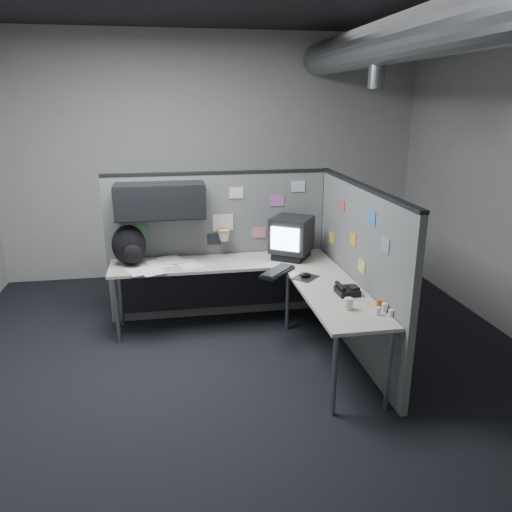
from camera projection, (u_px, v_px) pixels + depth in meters
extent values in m
cube|color=black|center=(246.00, 370.00, 4.54)|extent=(5.60, 5.60, 0.01)
cube|color=#9E9E99|center=(213.00, 158.00, 6.69)|extent=(5.60, 0.01, 3.20)
cube|color=#9E9E99|center=(395.00, 375.00, 1.42)|extent=(5.60, 0.01, 3.20)
cylinder|color=slate|center=(420.00, 33.00, 3.91)|extent=(0.40, 5.49, 0.40)
cylinder|color=slate|center=(377.00, 72.00, 4.74)|extent=(0.16, 0.16, 0.30)
cube|color=slate|center=(220.00, 247.00, 5.50)|extent=(2.43, 0.06, 1.60)
cube|color=black|center=(218.00, 173.00, 5.26)|extent=(2.43, 0.07, 0.03)
cube|color=black|center=(323.00, 242.00, 5.70)|extent=(0.07, 0.07, 1.60)
cube|color=black|center=(160.00, 201.00, 5.04)|extent=(0.90, 0.35, 0.35)
cube|color=black|center=(160.00, 204.00, 4.88)|extent=(0.90, 0.02, 0.33)
cube|color=silver|center=(223.00, 223.00, 5.39)|extent=(0.22, 0.02, 0.18)
torus|color=#D85914|center=(224.00, 230.00, 5.32)|extent=(0.16, 0.16, 0.01)
cone|color=white|center=(224.00, 236.00, 5.34)|extent=(0.14, 0.14, 0.11)
cube|color=#4CB266|center=(138.00, 232.00, 5.26)|extent=(0.15, 0.01, 0.12)
cube|color=silver|center=(236.00, 193.00, 5.32)|extent=(0.15, 0.01, 0.12)
cube|color=#D87F7F|center=(259.00, 233.00, 5.50)|extent=(0.15, 0.01, 0.12)
cube|color=#B266B2|center=(277.00, 201.00, 5.43)|extent=(0.15, 0.01, 0.12)
cube|color=silver|center=(298.00, 186.00, 5.42)|extent=(0.15, 0.01, 0.12)
cube|color=#26262D|center=(214.00, 239.00, 5.43)|extent=(0.15, 0.01, 0.12)
cube|color=slate|center=(358.00, 272.00, 4.68)|extent=(0.06, 2.23, 1.60)
cube|color=black|center=(363.00, 186.00, 4.44)|extent=(0.07, 2.23, 0.03)
cube|color=#CC4C4C|center=(342.00, 206.00, 4.92)|extent=(0.01, 0.15, 0.12)
cube|color=orange|center=(353.00, 240.00, 4.67)|extent=(0.01, 0.15, 0.12)
cube|color=#337FCC|center=(372.00, 218.00, 4.20)|extent=(0.01, 0.15, 0.12)
cube|color=gold|center=(332.00, 238.00, 5.27)|extent=(0.01, 0.15, 0.12)
cube|color=gray|center=(385.00, 245.00, 3.96)|extent=(0.01, 0.15, 0.12)
cube|color=#E5D84C|center=(362.00, 266.00, 4.48)|extent=(0.01, 0.15, 0.12)
cube|color=#B3ADA1|center=(222.00, 263.00, 5.23)|extent=(2.30, 0.56, 0.03)
cube|color=#B3ADA1|center=(335.00, 294.00, 4.38)|extent=(0.56, 1.55, 0.03)
cube|color=black|center=(220.00, 284.00, 5.53)|extent=(2.18, 0.02, 0.55)
cylinder|color=gray|center=(117.00, 310.00, 4.95)|extent=(0.04, 0.04, 0.70)
cylinder|color=gray|center=(121.00, 294.00, 5.36)|extent=(0.04, 0.04, 0.70)
cylinder|color=gray|center=(287.00, 299.00, 5.24)|extent=(0.04, 0.04, 0.70)
cylinder|color=gray|center=(334.00, 375.00, 3.79)|extent=(0.04, 0.04, 0.70)
cylinder|color=gray|center=(389.00, 370.00, 3.86)|extent=(0.04, 0.04, 0.70)
cube|color=black|center=(291.00, 254.00, 5.34)|extent=(0.47, 0.49, 0.07)
cube|color=black|center=(292.00, 234.00, 5.28)|extent=(0.54, 0.54, 0.37)
cube|color=white|center=(285.00, 239.00, 5.10)|extent=(0.26, 0.18, 0.24)
cube|color=black|center=(277.00, 272.00, 4.86)|extent=(0.42, 0.45, 0.03)
cube|color=black|center=(277.00, 270.00, 4.86)|extent=(0.38, 0.40, 0.01)
cube|color=black|center=(305.00, 277.00, 4.75)|extent=(0.30, 0.30, 0.01)
ellipsoid|color=black|center=(305.00, 275.00, 4.74)|extent=(0.11, 0.08, 0.04)
cube|color=black|center=(347.00, 291.00, 4.35)|extent=(0.19, 0.20, 0.05)
cylinder|color=black|center=(340.00, 286.00, 4.33)|extent=(0.05, 0.18, 0.04)
cube|color=black|center=(354.00, 287.00, 4.34)|extent=(0.08, 0.11, 0.02)
cylinder|color=silver|center=(384.00, 308.00, 3.97)|extent=(0.06, 0.06, 0.08)
cylinder|color=silver|center=(378.00, 311.00, 3.92)|extent=(0.05, 0.05, 0.06)
cylinder|color=silver|center=(391.00, 313.00, 3.90)|extent=(0.05, 0.05, 0.05)
cylinder|color=#D85914|center=(379.00, 305.00, 4.02)|extent=(0.05, 0.05, 0.09)
cylinder|color=beige|center=(349.00, 304.00, 4.02)|extent=(0.08, 0.08, 0.10)
cube|color=white|center=(189.00, 264.00, 5.14)|extent=(0.31, 0.36, 0.00)
cube|color=white|center=(159.00, 264.00, 5.14)|extent=(0.31, 0.37, 0.00)
cube|color=white|center=(138.00, 271.00, 4.92)|extent=(0.32, 0.37, 0.00)
cube|color=white|center=(172.00, 260.00, 5.25)|extent=(0.31, 0.37, 0.00)
cube|color=white|center=(151.00, 271.00, 4.90)|extent=(0.32, 0.37, 0.00)
ellipsoid|color=black|center=(129.00, 245.00, 5.07)|extent=(0.35, 0.26, 0.42)
ellipsoid|color=black|center=(133.00, 254.00, 4.96)|extent=(0.19, 0.11, 0.19)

